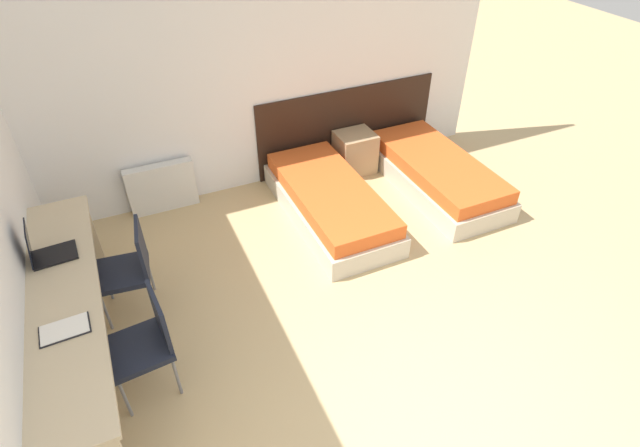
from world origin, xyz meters
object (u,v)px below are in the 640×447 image
chair_near_notebook (145,340)px  chair_near_laptop (129,266)px  bed_near_door (436,174)px  nightstand (355,152)px  laptop (46,251)px  bed_near_window (330,202)px

chair_near_notebook → chair_near_laptop: bearing=84.6°
chair_near_laptop → bed_near_door: bearing=15.2°
chair_near_laptop → nightstand: bearing=31.2°
nightstand → chair_near_notebook: size_ratio=0.58×
bed_near_door → chair_near_notebook: chair_near_notebook is taller
chair_near_notebook → laptop: bearing=115.3°
bed_near_door → chair_near_laptop: size_ratio=2.19×
bed_near_door → chair_near_notebook: bearing=-158.6°
bed_near_door → chair_near_laptop: chair_near_laptop is taller
bed_near_door → laptop: (-4.08, -0.47, 0.63)m
bed_near_window → chair_near_notebook: chair_near_notebook is taller
nightstand → laptop: bearing=-160.0°
bed_near_window → bed_near_door: (1.40, 0.00, 0.00)m
nightstand → laptop: laptop is taller
nightstand → laptop: (-3.38, -1.23, 0.57)m
bed_near_window → chair_near_notebook: bearing=-147.0°
laptop → nightstand: bearing=16.6°
bed_near_window → bed_near_door: same height
bed_near_window → chair_near_laptop: bearing=-166.2°
bed_near_door → nightstand: bearing=132.6°
bed_near_door → nightstand: (-0.70, 0.76, 0.06)m
bed_near_window → chair_near_notebook: (-2.14, -1.39, 0.30)m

